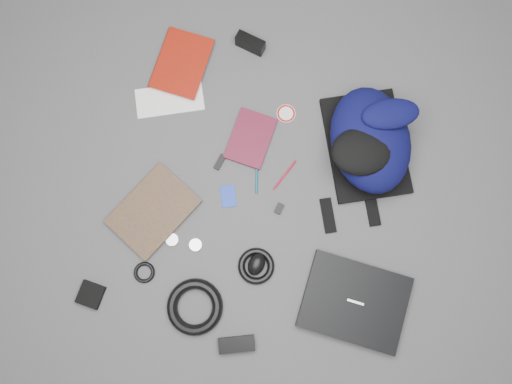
% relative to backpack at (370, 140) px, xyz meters
% --- Properties ---
extents(ground, '(4.00, 4.00, 0.00)m').
position_rel_backpack_xyz_m(ground, '(-0.34, -0.26, -0.09)').
color(ground, '#4F4F51').
rests_on(ground, ground).
extents(backpack, '(0.43, 0.50, 0.18)m').
position_rel_backpack_xyz_m(backpack, '(0.00, 0.00, 0.00)').
color(backpack, black).
rests_on(backpack, ground).
extents(laptop, '(0.35, 0.28, 0.03)m').
position_rel_backpack_xyz_m(laptop, '(0.08, -0.54, -0.07)').
color(laptop, black).
rests_on(laptop, ground).
extents(textbook_red, '(0.19, 0.25, 0.03)m').
position_rel_backpack_xyz_m(textbook_red, '(-0.81, 0.14, -0.07)').
color(textbook_red, maroon).
rests_on(textbook_red, ground).
extents(comic_book, '(0.32, 0.35, 0.02)m').
position_rel_backpack_xyz_m(comic_book, '(-0.76, -0.37, -0.08)').
color(comic_book, '#9E680B').
rests_on(comic_book, ground).
extents(envelope, '(0.27, 0.20, 0.00)m').
position_rel_backpack_xyz_m(envelope, '(-0.73, -0.01, -0.09)').
color(envelope, white).
rests_on(envelope, ground).
extents(dvd_case, '(0.16, 0.21, 0.02)m').
position_rel_backpack_xyz_m(dvd_case, '(-0.41, -0.08, -0.08)').
color(dvd_case, '#4A0E1E').
rests_on(dvd_case, ground).
extents(compact_camera, '(0.11, 0.06, 0.06)m').
position_rel_backpack_xyz_m(compact_camera, '(-0.50, 0.27, -0.06)').
color(compact_camera, black).
rests_on(compact_camera, ground).
extents(sticker_disc, '(0.08, 0.08, 0.00)m').
position_rel_backpack_xyz_m(sticker_disc, '(-0.30, 0.05, -0.09)').
color(sticker_disc, white).
rests_on(sticker_disc, ground).
extents(pen_teal, '(0.04, 0.15, 0.01)m').
position_rel_backpack_xyz_m(pen_teal, '(-0.35, -0.19, -0.08)').
color(pen_teal, '#0A5362').
rests_on(pen_teal, ground).
extents(pen_red, '(0.06, 0.12, 0.01)m').
position_rel_backpack_xyz_m(pen_red, '(-0.26, -0.17, -0.08)').
color(pen_red, '#A90D22').
rests_on(pen_red, ground).
extents(id_badge, '(0.08, 0.09, 0.00)m').
position_rel_backpack_xyz_m(id_badge, '(-0.43, -0.30, -0.09)').
color(id_badge, '#1732B3').
rests_on(id_badge, ground).
extents(usb_black, '(0.03, 0.06, 0.01)m').
position_rel_backpack_xyz_m(usb_black, '(-0.49, -0.19, -0.08)').
color(usb_black, black).
rests_on(usb_black, ground).
extents(key_fob, '(0.03, 0.04, 0.01)m').
position_rel_backpack_xyz_m(key_fob, '(-0.25, -0.30, -0.08)').
color(key_fob, black).
rests_on(key_fob, ground).
extents(mouse, '(0.07, 0.09, 0.04)m').
position_rel_backpack_xyz_m(mouse, '(-0.27, -0.51, -0.07)').
color(mouse, black).
rests_on(mouse, ground).
extents(headphone_left, '(0.05, 0.05, 0.01)m').
position_rel_backpack_xyz_m(headphone_left, '(-0.58, -0.50, -0.08)').
color(headphone_left, '#BBBBBD').
rests_on(headphone_left, ground).
extents(headphone_right, '(0.05, 0.05, 0.01)m').
position_rel_backpack_xyz_m(headphone_right, '(-0.50, -0.49, -0.08)').
color(headphone_right, silver).
rests_on(headphone_right, ground).
extents(cable_coil, '(0.16, 0.16, 0.02)m').
position_rel_backpack_xyz_m(cable_coil, '(-0.27, -0.51, -0.08)').
color(cable_coil, black).
rests_on(cable_coil, ground).
extents(power_brick, '(0.13, 0.09, 0.03)m').
position_rel_backpack_xyz_m(power_brick, '(-0.27, -0.78, -0.07)').
color(power_brick, black).
rests_on(power_brick, ground).
extents(power_cord_coil, '(0.23, 0.23, 0.04)m').
position_rel_backpack_xyz_m(power_cord_coil, '(-0.44, -0.70, -0.07)').
color(power_cord_coil, black).
rests_on(power_cord_coil, ground).
extents(pouch, '(0.09, 0.09, 0.02)m').
position_rel_backpack_xyz_m(pouch, '(-0.80, -0.75, -0.08)').
color(pouch, black).
rests_on(pouch, ground).
extents(earbud_coil, '(0.08, 0.08, 0.01)m').
position_rel_backpack_xyz_m(earbud_coil, '(-0.64, -0.63, -0.08)').
color(earbud_coil, black).
rests_on(earbud_coil, ground).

